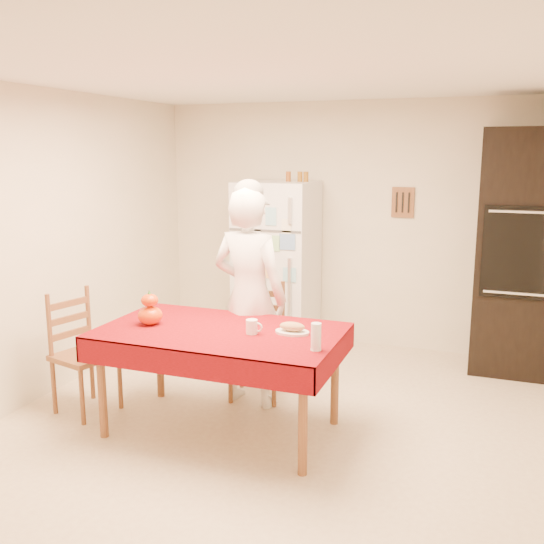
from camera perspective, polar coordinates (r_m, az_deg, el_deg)
The scene contains 17 objects.
floor at distance 4.58m, azimuth 0.04°, elevation -14.54°, with size 4.50×4.50×0.00m, color tan.
room_shell at distance 4.14m, azimuth 0.06°, elevation 6.10°, with size 4.02×4.52×2.51m.
refrigerator at distance 6.22m, azimuth 0.48°, elevation 0.66°, with size 0.75×0.74×1.70m.
oven_cabinet at distance 5.86m, azimuth 22.09°, elevation 1.66°, with size 0.70×0.62×2.20m.
dining_table at distance 4.33m, azimuth -4.88°, elevation -6.29°, with size 1.70×1.00×0.76m.
chair_far at distance 5.01m, azimuth -1.26°, elevation -5.99°, with size 0.47×0.46×0.95m.
chair_left at distance 4.95m, azimuth -17.65°, elevation -6.76°, with size 0.49×0.51×0.95m.
seated_woman at distance 4.77m, azimuth -2.14°, elevation -2.42°, with size 0.63×0.41×1.73m, color white.
coffee_mug at distance 4.18m, azimuth -1.92°, elevation -5.17°, with size 0.08×0.08×0.10m, color white.
pumpkin_lower at distance 4.49m, azimuth -11.39°, elevation -4.02°, with size 0.18×0.18×0.13m, color #E05205.
pumpkin_upper at distance 4.46m, azimuth -11.45°, elevation -2.62°, with size 0.12×0.12×0.09m, color #DC4505.
wine_glass at distance 3.84m, azimuth 4.17°, elevation -6.10°, with size 0.07×0.07×0.18m, color white.
bread_plate at distance 4.20m, azimuth 1.92°, elevation -5.68°, with size 0.24×0.24×0.02m, color white.
bread_loaf at distance 4.19m, azimuth 1.92°, elevation -5.15°, with size 0.18×0.10×0.06m, color tan.
spice_jar_left at distance 6.13m, azimuth 1.55°, elevation 8.98°, with size 0.05×0.05×0.10m, color brown.
spice_jar_mid at distance 6.09m, azimuth 2.65°, elevation 8.96°, with size 0.05×0.05×0.10m, color brown.
spice_jar_right at distance 6.07m, azimuth 3.21°, elevation 8.94°, with size 0.05×0.05×0.10m, color brown.
Camera 1 is at (1.44, -3.87, 2.00)m, focal length 40.00 mm.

